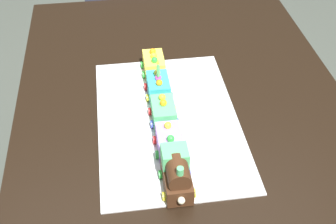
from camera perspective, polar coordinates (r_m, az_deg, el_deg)
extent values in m
cube|color=black|center=(1.36, 2.02, 0.56)|extent=(1.40, 1.00, 0.03)
cube|color=black|center=(2.17, 10.55, 5.08)|extent=(0.07, 0.07, 0.71)
cube|color=black|center=(2.09, -13.21, 3.07)|extent=(0.07, 0.07, 0.71)
cube|color=#2D3347|center=(2.41, -5.16, 12.09)|extent=(0.40, 0.40, 0.04)
cube|color=#2D3347|center=(2.69, -1.49, 9.84)|extent=(0.04, 0.04, 0.42)
cube|color=#2D3347|center=(2.68, -8.83, 9.18)|extent=(0.04, 0.04, 0.42)
cube|color=#2D3347|center=(2.41, -0.47, 5.68)|extent=(0.04, 0.04, 0.42)
cube|color=#2D3347|center=(2.39, -8.59, 4.93)|extent=(0.04, 0.04, 0.42)
cube|color=silver|center=(1.29, 0.00, -1.07)|extent=(0.60, 0.40, 0.00)
cube|color=#472816|center=(1.10, 1.12, -8.63)|extent=(0.12, 0.06, 0.05)
cylinder|color=#472816|center=(1.05, 1.28, -7.71)|extent=(0.07, 0.05, 0.05)
cube|color=#59CC7A|center=(1.08, 0.88, -5.64)|extent=(0.06, 0.06, 0.04)
cylinder|color=#59CC7A|center=(1.01, 1.56, -7.73)|extent=(0.02, 0.02, 0.03)
sphere|color=#F4EFCC|center=(1.05, 1.71, -11.19)|extent=(0.02, 0.02, 0.02)
cylinder|color=yellow|center=(1.09, 3.29, -10.26)|extent=(0.02, 0.01, 0.02)
cylinder|color=#4C59D8|center=(1.13, 2.66, -7.58)|extent=(0.02, 0.01, 0.02)
cylinder|color=yellow|center=(1.08, -0.52, -10.69)|extent=(0.02, 0.01, 0.02)
cylinder|color=green|center=(1.13, -0.99, -7.96)|extent=(0.02, 0.01, 0.02)
cube|color=#AD84E0|center=(1.18, 0.15, -3.75)|extent=(0.10, 0.06, 0.06)
cylinder|color=orange|center=(1.18, 2.08, -5.10)|extent=(0.02, 0.01, 0.02)
cylinder|color=#D84CB2|center=(1.22, 1.65, -3.24)|extent=(0.02, 0.01, 0.02)
cylinder|color=green|center=(1.17, -1.41, -5.45)|extent=(0.02, 0.01, 0.02)
cylinder|color=red|center=(1.21, -1.72, -3.57)|extent=(0.02, 0.01, 0.02)
sphere|color=green|center=(1.14, 0.33, -3.42)|extent=(0.02, 0.02, 0.02)
sphere|color=yellow|center=(1.18, -0.01, -1.72)|extent=(0.02, 0.02, 0.02)
cube|color=#59CC7A|center=(1.27, -0.59, -0.02)|extent=(0.10, 0.06, 0.06)
cylinder|color=#4C59D8|center=(1.26, 1.20, -1.26)|extent=(0.02, 0.01, 0.02)
cylinder|color=red|center=(1.30, 0.82, 0.35)|extent=(0.02, 0.01, 0.02)
cylinder|color=#4C59D8|center=(1.26, -2.05, -1.57)|extent=(0.02, 0.01, 0.02)
cylinder|color=red|center=(1.30, -2.32, 0.06)|extent=(0.02, 0.01, 0.02)
sphere|color=yellow|center=(1.26, -0.75, 1.88)|extent=(0.02, 0.02, 0.02)
sphere|color=orange|center=(1.25, -0.60, 1.16)|extent=(0.02, 0.02, 0.02)
cube|color=#38B7C6|center=(1.36, -1.24, 3.23)|extent=(0.10, 0.06, 0.06)
cylinder|color=green|center=(1.35, 0.43, 2.08)|extent=(0.02, 0.01, 0.02)
cylinder|color=orange|center=(1.39, 0.10, 3.49)|extent=(0.02, 0.01, 0.02)
cylinder|color=yellow|center=(1.34, -2.61, 1.81)|extent=(0.02, 0.01, 0.02)
cylinder|color=red|center=(1.39, -2.85, 3.24)|extent=(0.02, 0.01, 0.02)
sphere|color=yellow|center=(1.36, -1.39, 5.01)|extent=(0.02, 0.02, 0.02)
sphere|color=#D84CB2|center=(1.34, -1.26, 4.38)|extent=(0.02, 0.02, 0.02)
sphere|color=orange|center=(1.32, -1.13, 3.74)|extent=(0.02, 0.02, 0.02)
cube|color=#F4E04C|center=(1.45, -1.82, 6.06)|extent=(0.10, 0.06, 0.06)
cylinder|color=yellow|center=(1.44, -0.25, 5.01)|extent=(0.02, 0.01, 0.02)
cylinder|color=green|center=(1.49, -0.54, 6.24)|extent=(0.02, 0.01, 0.02)
cylinder|color=green|center=(1.44, -3.11, 4.77)|extent=(0.02, 0.01, 0.02)
cylinder|color=green|center=(1.48, -3.31, 6.01)|extent=(0.02, 0.01, 0.02)
sphere|color=yellow|center=(1.43, -1.84, 7.18)|extent=(0.02, 0.02, 0.02)
sphere|color=green|center=(1.41, -1.73, 6.62)|extent=(0.02, 0.02, 0.02)
sphere|color=orange|center=(1.45, -1.96, 7.72)|extent=(0.02, 0.02, 0.02)
cylinder|color=#66D872|center=(1.31, -1.26, 5.36)|extent=(0.01, 0.01, 0.04)
cone|color=yellow|center=(1.30, -1.27, 6.37)|extent=(0.01, 0.01, 0.01)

